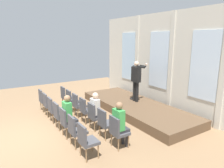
% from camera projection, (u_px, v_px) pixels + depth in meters
% --- Properties ---
extents(ground_plane, '(14.62, 14.62, 0.00)m').
position_uv_depth(ground_plane, '(28.00, 136.00, 6.48)').
color(ground_plane, '#846647').
extents(rear_partition, '(8.23, 0.14, 4.11)m').
position_uv_depth(rear_partition, '(160.00, 61.00, 8.94)').
color(rear_partition, beige).
rests_on(rear_partition, ground).
extents(stage_platform, '(5.66, 2.04, 0.34)m').
position_uv_depth(stage_platform, '(135.00, 107.00, 8.70)').
color(stage_platform, brown).
rests_on(stage_platform, ground).
extents(speaker, '(0.52, 0.69, 1.76)m').
position_uv_depth(speaker, '(136.00, 78.00, 8.77)').
color(speaker, black).
rests_on(speaker, stage_platform).
extents(mic_stand, '(0.28, 0.28, 1.55)m').
position_uv_depth(mic_stand, '(133.00, 92.00, 9.24)').
color(mic_stand, black).
rests_on(mic_stand, stage_platform).
extents(chair_r0_c0, '(0.46, 0.44, 0.94)m').
position_uv_depth(chair_r0_c0, '(66.00, 95.00, 9.14)').
color(chair_r0_c0, olive).
rests_on(chair_r0_c0, ground).
extents(chair_r0_c1, '(0.46, 0.44, 0.94)m').
position_uv_depth(chair_r0_c1, '(71.00, 99.00, 8.57)').
color(chair_r0_c1, olive).
rests_on(chair_r0_c1, ground).
extents(chair_r0_c2, '(0.46, 0.44, 0.94)m').
position_uv_depth(chair_r0_c2, '(78.00, 104.00, 7.99)').
color(chair_r0_c2, olive).
rests_on(chair_r0_c2, ground).
extents(chair_r0_c3, '(0.46, 0.44, 0.94)m').
position_uv_depth(chair_r0_c3, '(86.00, 109.00, 7.42)').
color(chair_r0_c3, olive).
rests_on(chair_r0_c3, ground).
extents(chair_r0_c4, '(0.46, 0.44, 0.94)m').
position_uv_depth(chair_r0_c4, '(94.00, 115.00, 6.84)').
color(chair_r0_c4, olive).
rests_on(chair_r0_c4, ground).
extents(audience_r0_c4, '(0.36, 0.39, 1.29)m').
position_uv_depth(audience_r0_c4, '(97.00, 109.00, 6.84)').
color(audience_r0_c4, '#2D2D33').
rests_on(audience_r0_c4, ground).
extents(chair_r0_c5, '(0.46, 0.44, 0.94)m').
position_uv_depth(chair_r0_c5, '(105.00, 122.00, 6.27)').
color(chair_r0_c5, olive).
rests_on(chair_r0_c5, ground).
extents(chair_r0_c6, '(0.46, 0.44, 0.94)m').
position_uv_depth(chair_r0_c6, '(118.00, 130.00, 5.69)').
color(chair_r0_c6, olive).
rests_on(chair_r0_c6, ground).
extents(audience_r0_c6, '(0.36, 0.39, 1.35)m').
position_uv_depth(audience_r0_c6, '(120.00, 122.00, 5.69)').
color(audience_r0_c6, '#2D2D33').
rests_on(audience_r0_c6, ground).
extents(chair_r1_c0, '(0.46, 0.44, 0.94)m').
position_uv_depth(chair_r1_c0, '(44.00, 99.00, 8.64)').
color(chair_r1_c0, olive).
rests_on(chair_r1_c0, ground).
extents(chair_r1_c1, '(0.46, 0.44, 0.94)m').
position_uv_depth(chair_r1_c1, '(48.00, 103.00, 8.06)').
color(chair_r1_c1, olive).
rests_on(chair_r1_c1, ground).
extents(chair_r1_c2, '(0.46, 0.44, 0.94)m').
position_uv_depth(chair_r1_c2, '(53.00, 108.00, 7.49)').
color(chair_r1_c2, olive).
rests_on(chair_r1_c2, ground).
extents(chair_r1_c3, '(0.46, 0.44, 0.94)m').
position_uv_depth(chair_r1_c3, '(60.00, 114.00, 6.91)').
color(chair_r1_c3, olive).
rests_on(chair_r1_c3, ground).
extents(chair_r1_c4, '(0.46, 0.44, 0.94)m').
position_uv_depth(chair_r1_c4, '(67.00, 121.00, 6.34)').
color(chair_r1_c4, olive).
rests_on(chair_r1_c4, ground).
extents(audience_r1_c4, '(0.36, 0.39, 1.35)m').
position_uv_depth(audience_r1_c4, '(69.00, 114.00, 6.33)').
color(audience_r1_c4, '#2D2D33').
rests_on(audience_r1_c4, ground).
extents(chair_r1_c5, '(0.46, 0.44, 0.94)m').
position_uv_depth(chair_r1_c5, '(75.00, 129.00, 5.76)').
color(chair_r1_c5, olive).
rests_on(chair_r1_c5, ground).
extents(chair_r1_c6, '(0.46, 0.44, 0.94)m').
position_uv_depth(chair_r1_c6, '(86.00, 139.00, 5.19)').
color(chair_r1_c6, olive).
rests_on(chair_r1_c6, ground).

